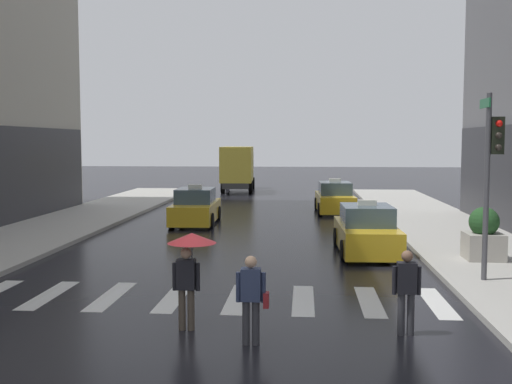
# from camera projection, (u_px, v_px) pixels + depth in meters

# --- Properties ---
(ground_plane) EXTENTS (160.00, 160.00, 0.00)m
(ground_plane) POSITION_uv_depth(u_px,v_px,m) (181.00, 338.00, 11.56)
(ground_plane) COLOR black
(crosswalk_markings) EXTENTS (11.30, 2.80, 0.01)m
(crosswalk_markings) POSITION_uv_depth(u_px,v_px,m) (206.00, 298.00, 14.54)
(crosswalk_markings) COLOR silver
(crosswalk_markings) RESTS_ON ground
(traffic_light_pole) EXTENTS (0.44, 0.84, 4.80)m
(traffic_light_pole) POSITION_uv_depth(u_px,v_px,m) (492.00, 160.00, 15.54)
(traffic_light_pole) COLOR #47474C
(traffic_light_pole) RESTS_ON curb_right
(taxi_lead) EXTENTS (2.03, 4.58, 1.80)m
(taxi_lead) POSITION_uv_depth(u_px,v_px,m) (366.00, 232.00, 20.29)
(taxi_lead) COLOR gold
(taxi_lead) RESTS_ON ground
(taxi_second) EXTENTS (2.03, 4.58, 1.80)m
(taxi_second) POSITION_uv_depth(u_px,v_px,m) (196.00, 208.00, 27.60)
(taxi_second) COLOR gold
(taxi_second) RESTS_ON ground
(taxi_third) EXTENTS (2.07, 4.60, 1.80)m
(taxi_third) POSITION_uv_depth(u_px,v_px,m) (335.00, 199.00, 31.99)
(taxi_third) COLOR gold
(taxi_third) RESTS_ON ground
(box_truck) EXTENTS (2.58, 7.63, 3.35)m
(box_truck) POSITION_uv_depth(u_px,v_px,m) (238.00, 167.00, 45.37)
(box_truck) COLOR #2D2D2D
(box_truck) RESTS_ON ground
(pedestrian_with_umbrella) EXTENTS (0.96, 0.96, 1.94)m
(pedestrian_with_umbrella) POSITION_uv_depth(u_px,v_px,m) (190.00, 254.00, 11.95)
(pedestrian_with_umbrella) COLOR #473D33
(pedestrian_with_umbrella) RESTS_ON ground
(pedestrian_with_handbag) EXTENTS (0.60, 0.24, 1.65)m
(pedestrian_with_handbag) POSITION_uv_depth(u_px,v_px,m) (252.00, 295.00, 11.13)
(pedestrian_with_handbag) COLOR #333338
(pedestrian_with_handbag) RESTS_ON ground
(pedestrian_plain_coat) EXTENTS (0.55, 0.24, 1.65)m
(pedestrian_plain_coat) POSITION_uv_depth(u_px,v_px,m) (406.00, 287.00, 11.69)
(pedestrian_plain_coat) COLOR #333338
(pedestrian_plain_coat) RESTS_ON ground
(planter_near_corner) EXTENTS (1.10, 1.10, 1.60)m
(planter_near_corner) POSITION_uv_depth(u_px,v_px,m) (484.00, 236.00, 18.51)
(planter_near_corner) COLOR #A8A399
(planter_near_corner) RESTS_ON curb_right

